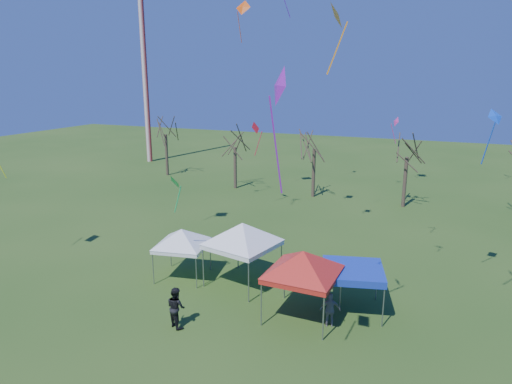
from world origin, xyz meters
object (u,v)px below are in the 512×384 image
at_px(tree_0, 165,120).
at_px(person_grey, 330,310).
at_px(radio_mast, 144,66).
at_px(person_dark, 176,307).
at_px(tent_white_mid, 242,227).
at_px(tent_red, 303,256).
at_px(tent_white_west, 182,232).
at_px(tree_3, 408,139).
at_px(tent_blue, 353,271).
at_px(tree_2, 315,132).
at_px(tree_1, 235,132).

distance_m(tree_0, person_grey, 36.56).
xyz_separation_m(radio_mast, person_dark, (26.09, -34.90, -11.52)).
xyz_separation_m(tent_white_mid, tent_red, (4.15, -2.30, -0.14)).
bearing_deg(tent_white_mid, tent_white_west, -172.09).
xyz_separation_m(person_grey, person_dark, (-6.62, -2.76, 0.15)).
height_order(tree_3, tent_blue, tree_3).
bearing_deg(tree_0, person_grey, -44.96).
xyz_separation_m(radio_mast, tent_white_mid, (27.13, -29.61, -9.15)).
distance_m(tent_white_west, tent_white_mid, 3.68).
relative_size(tree_2, person_dark, 4.19).
xyz_separation_m(tree_3, tent_white_mid, (-6.91, -19.66, -2.72)).
height_order(tree_1, tent_white_mid, tree_1).
bearing_deg(tent_red, tree_3, 82.84).
distance_m(tree_1, tent_white_west, 21.91).
bearing_deg(person_grey, tent_blue, -128.07).
distance_m(tree_1, person_grey, 27.99).
distance_m(tree_0, tent_white_mid, 30.62).
bearing_deg(tree_2, tent_white_mid, -85.73).
distance_m(tent_red, person_dark, 6.39).
bearing_deg(tree_1, tent_white_west, -73.11).
bearing_deg(tent_white_west, person_grey, -12.48).
distance_m(tree_0, tree_1, 10.47).
xyz_separation_m(tent_white_mid, person_dark, (-1.03, -5.29, -2.38)).
relative_size(tent_white_west, tent_white_mid, 0.82).
distance_m(tree_3, person_grey, 22.84).
height_order(tree_0, tent_blue, tree_0).
distance_m(tree_1, tree_3, 16.81).
height_order(tree_0, tent_red, tree_0).
relative_size(tree_2, tree_3, 1.03).
relative_size(radio_mast, tree_3, 3.16).
xyz_separation_m(radio_mast, tent_red, (31.28, -31.91, -9.29)).
relative_size(tree_1, tree_2, 0.92).
distance_m(tree_3, person_dark, 26.67).
bearing_deg(person_dark, tent_blue, -121.69).
distance_m(tree_0, tent_blue, 35.60).
bearing_deg(tree_2, tree_0, 170.76).
relative_size(tree_3, person_dark, 4.05).
height_order(person_grey, person_dark, person_dark).
relative_size(radio_mast, tent_white_mid, 5.44).
relative_size(tree_0, tent_red, 1.87).
xyz_separation_m(radio_mast, tree_3, (34.03, -9.96, -6.42)).
bearing_deg(radio_mast, tent_blue, -42.29).
relative_size(radio_mast, tent_red, 5.54).
bearing_deg(tree_1, tree_0, 164.82).
bearing_deg(tent_white_west, tent_red, -13.08).
xyz_separation_m(tent_red, person_dark, (-5.18, -2.99, -2.23)).
bearing_deg(tree_2, tree_3, -2.27).
height_order(tree_3, person_dark, tree_3).
xyz_separation_m(tree_3, tent_red, (-2.76, -21.95, -2.87)).
relative_size(tree_0, tent_white_west, 2.23).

